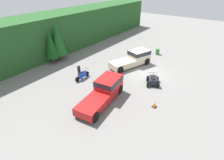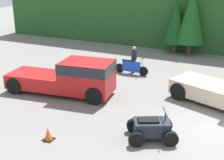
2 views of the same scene
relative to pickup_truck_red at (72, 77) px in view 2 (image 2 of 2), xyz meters
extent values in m
plane|color=slate|center=(7.49, -1.20, -1.02)|extent=(80.00, 80.00, 0.00)
cylinder|color=brown|center=(2.68, 11.20, -0.63)|extent=(0.26, 0.26, 0.78)
cone|color=#144719|center=(2.68, 11.20, 1.54)|extent=(1.91, 1.91, 3.56)
cylinder|color=brown|center=(3.86, 11.18, -0.56)|extent=(0.31, 0.31, 0.92)
cone|color=#19561E|center=(3.86, 11.18, 2.01)|extent=(2.26, 2.26, 4.21)
cube|color=red|center=(0.89, 0.12, 0.07)|extent=(2.86, 2.26, 1.68)
cube|color=#1E232D|center=(0.89, 0.12, 0.63)|extent=(2.89, 2.28, 0.54)
cube|color=red|center=(-2.00, -0.27, -0.39)|extent=(3.44, 2.33, 0.76)
cylinder|color=black|center=(1.49, 1.09, -0.56)|extent=(0.95, 0.40, 0.92)
cylinder|color=black|center=(1.72, -0.65, -0.56)|extent=(0.95, 0.40, 0.92)
cylinder|color=black|center=(-3.12, 0.46, -0.56)|extent=(0.95, 0.40, 0.92)
cylinder|color=black|center=(-2.89, -1.28, -0.56)|extent=(0.95, 0.40, 0.92)
cube|color=beige|center=(6.62, 2.25, -0.39)|extent=(3.61, 2.87, 0.76)
cylinder|color=black|center=(6.00, 3.40, -0.56)|extent=(0.96, 0.58, 0.92)
cylinder|color=black|center=(5.40, 1.76, -0.56)|extent=(0.96, 0.58, 0.92)
cylinder|color=black|center=(2.43, 4.57, -0.71)|extent=(0.62, 0.11, 0.61)
cylinder|color=black|center=(0.79, 4.54, -0.71)|extent=(0.62, 0.11, 0.61)
cube|color=blue|center=(1.61, 4.56, -0.49)|extent=(1.21, 0.18, 0.68)
cylinder|color=#B7B7BC|center=(2.38, 4.57, -0.31)|extent=(0.30, 0.06, 0.79)
cylinder|color=black|center=(2.38, 4.57, 0.10)|extent=(0.05, 0.60, 0.04)
cube|color=black|center=(1.41, 4.56, -0.12)|extent=(0.89, 0.16, 0.06)
cylinder|color=black|center=(5.73, -1.83, -0.72)|extent=(0.63, 0.47, 0.60)
cylinder|color=black|center=(6.24, -2.83, -0.72)|extent=(0.63, 0.47, 0.60)
cylinder|color=black|center=(4.56, -2.44, -0.72)|extent=(0.63, 0.47, 0.60)
cylinder|color=black|center=(5.07, -3.43, -0.72)|extent=(0.63, 0.47, 0.60)
cube|color=#1E232D|center=(5.40, -2.63, -0.51)|extent=(1.64, 1.41, 0.57)
cylinder|color=black|center=(5.86, -2.39, -0.06)|extent=(0.07, 0.07, 0.35)
cylinder|color=black|center=(5.86, -2.39, 0.12)|extent=(0.51, 0.94, 0.04)
cube|color=black|center=(5.27, -2.70, -0.19)|extent=(0.95, 0.81, 0.08)
cylinder|color=black|center=(1.60, 5.11, -0.59)|extent=(0.19, 0.19, 0.86)
cylinder|color=black|center=(1.61, 4.91, -0.59)|extent=(0.19, 0.19, 0.86)
cylinder|color=#232328|center=(1.60, 5.01, 0.16)|extent=(0.39, 0.39, 0.65)
sphere|color=tan|center=(1.60, 5.01, 0.60)|extent=(0.25, 0.25, 0.23)
cube|color=black|center=(1.71, -4.50, -1.01)|extent=(0.42, 0.42, 0.03)
cone|color=orange|center=(1.71, -4.50, -0.75)|extent=(0.32, 0.32, 0.55)
camera|label=1|loc=(-10.85, -8.76, 9.26)|focal=28.00mm
camera|label=2|loc=(8.71, -13.30, 5.47)|focal=50.00mm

